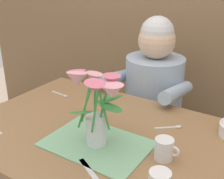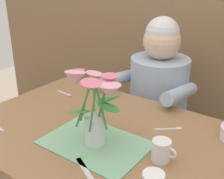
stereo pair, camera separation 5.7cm
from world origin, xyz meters
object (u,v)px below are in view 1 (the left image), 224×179
seated_person (152,111)px  dinner_knife (93,175)px  flower_vase (96,101)px  coffee_cup (164,149)px

seated_person → dinner_knife: seated_person is taller
flower_vase → dinner_knife: (0.10, -0.16, -0.18)m
seated_person → coffee_cup: size_ratio=12.20×
flower_vase → dinner_knife: 0.26m
flower_vase → dinner_knife: flower_vase is taller
seated_person → dinner_knife: size_ratio=5.97×
seated_person → coffee_cup: seated_person is taller
dinner_knife → coffee_cup: bearing=81.4°
seated_person → flower_vase: bearing=-82.1°
flower_vase → coffee_cup: flower_vase is taller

